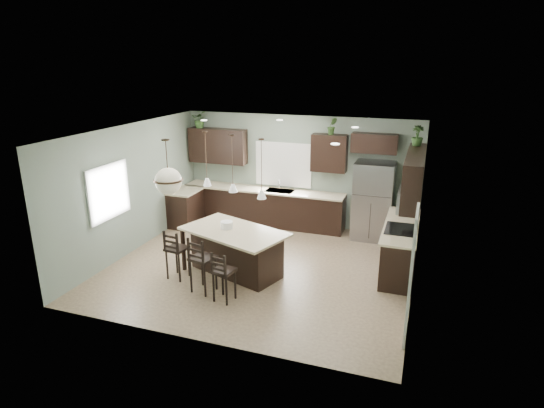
{
  "coord_description": "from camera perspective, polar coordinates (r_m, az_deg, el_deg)",
  "views": [
    {
      "loc": [
        3.02,
        -8.03,
        4.09
      ],
      "look_at": [
        0.1,
        0.4,
        1.25
      ],
      "focal_mm": 30.0,
      "sensor_mm": 36.0,
      "label": 1
    }
  ],
  "objects": [
    {
      "name": "faucet",
      "position": [
        11.38,
        0.92,
        2.32
      ],
      "size": [
        0.02,
        0.02,
        0.28
      ],
      "primitive_type": "cylinder",
      "color": "silver",
      "rests_on": "back_countertop"
    },
    {
      "name": "wall_oven_front",
      "position": [
        9.38,
        13.84,
        -5.71
      ],
      "size": [
        0.01,
        0.72,
        0.6
      ],
      "primitive_type": "cube",
      "color": "gray",
      "rests_on": "right_lower_cabs"
    },
    {
      "name": "left_return_cabs",
      "position": [
        11.86,
        -10.79,
        -0.54
      ],
      "size": [
        0.6,
        0.9,
        0.9
      ],
      "primitive_type": "cube",
      "color": "black",
      "rests_on": "ground"
    },
    {
      "name": "cooktop",
      "position": [
        9.19,
        15.83,
        -3.06
      ],
      "size": [
        0.58,
        0.75,
        0.02
      ],
      "primitive_type": "cube",
      "color": "black",
      "rests_on": "right_countertop"
    },
    {
      "name": "back_lower_cabs",
      "position": [
        11.75,
        -1.1,
        -0.39
      ],
      "size": [
        4.2,
        0.6,
        0.9
      ],
      "primitive_type": "cube",
      "color": "black",
      "rests_on": "ground"
    },
    {
      "name": "room_shell",
      "position": [
        8.9,
        -1.45,
        2.08
      ],
      "size": [
        6.0,
        6.0,
        6.0
      ],
      "color": "slate",
      "rests_on": "ground"
    },
    {
      "name": "refrigerator",
      "position": [
        10.91,
        12.56,
        0.37
      ],
      "size": [
        0.9,
        0.74,
        1.85
      ],
      "primitive_type": "cube",
      "color": "gray",
      "rests_on": "ground"
    },
    {
      "name": "right_upper_cabs",
      "position": [
        9.16,
        17.41,
        3.33
      ],
      "size": [
        0.34,
        2.35,
        0.9
      ],
      "primitive_type": "cube",
      "color": "black",
      "rests_on": "room_shell"
    },
    {
      "name": "pendant_center",
      "position": [
        8.48,
        -5.0,
        5.07
      ],
      "size": [
        0.17,
        0.17,
        1.1
      ],
      "primitive_type": null,
      "color": "silver",
      "rests_on": "room_shell"
    },
    {
      "name": "window_left",
      "position": [
        9.73,
        -19.88,
        1.46
      ],
      "size": [
        0.02,
        1.1,
        1.0
      ],
      "primitive_type": "cube",
      "color": "white",
      "rests_on": "room_shell"
    },
    {
      "name": "plant_back_right",
      "position": [
        10.9,
        7.57,
        9.69
      ],
      "size": [
        0.28,
        0.26,
        0.41
      ],
      "primitive_type": "imported",
      "rotation": [
        0.0,
        0.0,
        0.43
      ],
      "color": "#355826",
      "rests_on": "back_upper_right"
    },
    {
      "name": "plant_right_wall",
      "position": [
        9.83,
        17.79,
        8.16
      ],
      "size": [
        0.26,
        0.26,
        0.41
      ],
      "primitive_type": "imported",
      "rotation": [
        0.0,
        0.0,
        0.12
      ],
      "color": "#2C4C21",
      "rests_on": "right_upper_cabs"
    },
    {
      "name": "fridge_header",
      "position": [
        10.83,
        12.74,
        7.45
      ],
      "size": [
        1.05,
        0.34,
        0.45
      ],
      "primitive_type": "cube",
      "color": "black",
      "rests_on": "room_shell"
    },
    {
      "name": "bar_stool_left",
      "position": [
        9.02,
        -11.8,
        -6.14
      ],
      "size": [
        0.42,
        0.42,
        1.01
      ],
      "primitive_type": "cube",
      "rotation": [
        0.0,
        0.0,
        -0.13
      ],
      "color": "black",
      "rests_on": "ground"
    },
    {
      "name": "back_upper_left",
      "position": [
        11.99,
        -6.82,
        7.26
      ],
      "size": [
        1.55,
        0.34,
        0.9
      ],
      "primitive_type": "cube",
      "color": "black",
      "rests_on": "room_shell"
    },
    {
      "name": "right_lower_cabs",
      "position": [
        9.62,
        15.82,
        -5.28
      ],
      "size": [
        0.6,
        2.35,
        0.9
      ],
      "primitive_type": "cube",
      "color": "black",
      "rests_on": "ground"
    },
    {
      "name": "bar_stool_center",
      "position": [
        8.42,
        -8.66,
        -7.46
      ],
      "size": [
        0.48,
        0.48,
        1.09
      ],
      "primitive_type": "cube",
      "rotation": [
        0.0,
        0.0,
        -0.21
      ],
      "color": "black",
      "rests_on": "ground"
    },
    {
      "name": "microwave",
      "position": [
        8.99,
        16.79,
        0.49
      ],
      "size": [
        0.4,
        0.75,
        0.4
      ],
      "primitive_type": "cube",
      "color": "gray",
      "rests_on": "right_upper_cabs"
    },
    {
      "name": "sink_inset",
      "position": [
        11.44,
        0.96,
        1.66
      ],
      "size": [
        0.7,
        0.45,
        0.01
      ],
      "primitive_type": "cube",
      "color": "gray",
      "rests_on": "back_countertop"
    },
    {
      "name": "pantry_door",
      "position": [
        7.17,
        17.05,
        -8.54
      ],
      "size": [
        0.04,
        0.82,
        2.04
      ],
      "primitive_type": "cube",
      "color": "white",
      "rests_on": "ground"
    },
    {
      "name": "plant_back_left",
      "position": [
        12.07,
        -9.03,
        10.47
      ],
      "size": [
        0.49,
        0.45,
        0.44
      ],
      "primitive_type": "imported",
      "rotation": [
        0.0,
        0.0,
        0.31
      ],
      "color": "#2F5224",
      "rests_on": "back_upper_left"
    },
    {
      "name": "pendant_right",
      "position": [
        8.03,
        -1.34,
        4.41
      ],
      "size": [
        0.17,
        0.17,
        1.1
      ],
      "primitive_type": null,
      "color": "white",
      "rests_on": "room_shell"
    },
    {
      "name": "kitchen_island",
      "position": [
        9.04,
        -4.69,
        -6.06
      ],
      "size": [
        2.29,
        1.75,
        0.92
      ],
      "primitive_type": "cube",
      "rotation": [
        0.0,
        0.0,
        -0.34
      ],
      "color": "black",
      "rests_on": "ground"
    },
    {
      "name": "pendant_left",
      "position": [
        8.96,
        -8.28,
        5.64
      ],
      "size": [
        0.17,
        0.17,
        1.1
      ],
      "primitive_type": null,
      "color": "white",
      "rests_on": "room_shell"
    },
    {
      "name": "window_back",
      "position": [
        11.57,
        1.45,
        4.98
      ],
      "size": [
        1.35,
        0.02,
        1.0
      ],
      "primitive_type": "cube",
      "color": "white",
      "rests_on": "room_shell"
    },
    {
      "name": "ground",
      "position": [
        9.5,
        -1.37,
        -7.84
      ],
      "size": [
        6.0,
        6.0,
        0.0
      ],
      "primitive_type": "plane",
      "color": "#9E8466",
      "rests_on": "ground"
    },
    {
      "name": "left_return_countertop",
      "position": [
        11.71,
        -10.84,
        1.64
      ],
      "size": [
        0.66,
        0.96,
        0.04
      ],
      "primitive_type": "cube",
      "color": "beige",
      "rests_on": "left_return_cabs"
    },
    {
      "name": "chandelier",
      "position": [
        8.15,
        -13.0,
        4.56
      ],
      "size": [
        0.52,
        0.52,
        0.99
      ],
      "primitive_type": null,
      "color": "#EFE4C3",
      "rests_on": "room_shell"
    },
    {
      "name": "bar_stool_right",
      "position": [
        8.09,
        -6.03,
        -8.97
      ],
      "size": [
        0.41,
        0.41,
        0.95
      ],
      "primitive_type": "cube",
      "rotation": [
        0.0,
        0.0,
        -0.18
      ],
      "color": "black",
      "rests_on": "ground"
    },
    {
      "name": "back_upper_right",
      "position": [
        11.04,
        7.2,
        6.36
      ],
      "size": [
        0.85,
        0.34,
        0.9
      ],
      "primitive_type": "cube",
      "color": "black",
      "rests_on": "room_shell"
    },
    {
      "name": "right_countertop",
      "position": [
        9.45,
        15.94,
        -2.64
      ],
      "size": [
        0.66,
        2.35,
        0.04
      ],
      "primitive_type": "cube",
      "color": "beige",
      "rests_on": "right_lower_cabs"
    },
    {
      "name": "back_countertop",
      "position": [
        11.59,
        -1.15,
        1.79
      ],
      "size": [
        4.2,
        0.66,
        0.04
      ],
      "primitive_type": "cube",
      "color": "beige",
      "rests_on": "back_lower_cabs"
    },
    {
      "name": "serving_dish",
      "position": [
        8.97,
        -5.72,
        -2.62
      ],
      "size": [
        0.24,
        0.24,
        0.14
      ],
      "primitive_type": "cylinder",
      "color": "white",
      "rests_on": "kitchen_island"
    }
  ]
}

